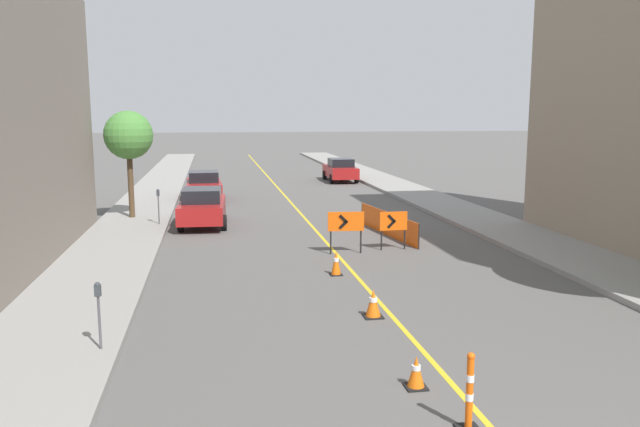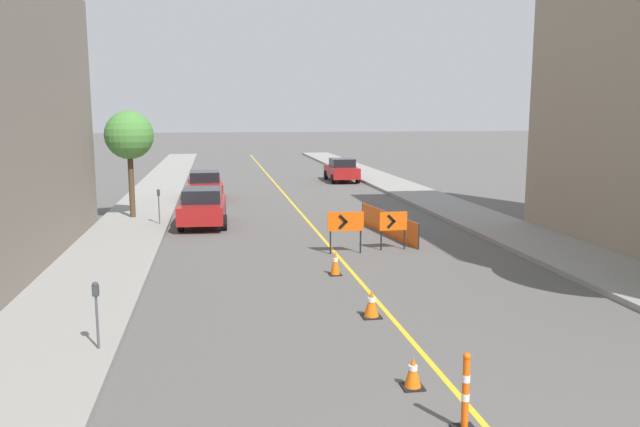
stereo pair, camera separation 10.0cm
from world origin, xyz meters
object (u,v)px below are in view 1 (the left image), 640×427
object	(u,v)px
parked_car_curb_mid	(204,186)
parked_car_curb_far	(340,170)
traffic_cone_second	(416,372)
traffic_cone_third	(373,303)
arrow_barricade_primary	(346,223)
parked_car_curb_near	(202,207)
delineator_post_front	(469,397)
parking_meter_far_curb	(158,199)
street_tree_left_near	(128,136)
parking_meter_near_curb	(98,302)
traffic_cone_fourth	(336,263)
arrow_barricade_secondary	(393,223)

from	to	relation	value
parked_car_curb_mid	parked_car_curb_far	xyz separation A→B (m)	(9.18, 7.97, 0.00)
traffic_cone_second	traffic_cone_third	xyz separation A→B (m)	(0.23, 3.79, 0.04)
arrow_barricade_primary	parked_car_curb_near	bearing A→B (deg)	133.11
traffic_cone_third	delineator_post_front	size ratio (longest dim) A/B	0.54
traffic_cone_second	parking_meter_far_curb	size ratio (longest dim) A/B	0.39
parked_car_curb_mid	parked_car_curb_far	world-z (taller)	same
arrow_barricade_primary	street_tree_left_near	size ratio (longest dim) A/B	0.31
parking_meter_near_curb	parking_meter_far_curb	distance (m)	13.96
parking_meter_far_curb	traffic_cone_third	bearing A→B (deg)	-65.08
traffic_cone_second	arrow_barricade_primary	bearing A→B (deg)	84.53
traffic_cone_second	delineator_post_front	world-z (taller)	delineator_post_front
traffic_cone_second	parked_car_curb_near	xyz separation A→B (m)	(-3.82, 16.56, 0.52)
parked_car_curb_mid	parking_meter_far_curb	distance (m)	8.22
parking_meter_near_curb	parked_car_curb_mid	bearing A→B (deg)	85.48
delineator_post_front	parked_car_curb_far	xyz separation A→B (m)	(5.02, 33.83, 0.27)
parked_car_curb_far	street_tree_left_near	size ratio (longest dim) A/B	0.94
arrow_barricade_primary	traffic_cone_second	bearing A→B (deg)	-90.17
parking_meter_far_curb	street_tree_left_near	bearing A→B (deg)	123.75
traffic_cone_second	street_tree_left_near	bearing A→B (deg)	110.68
traffic_cone_third	street_tree_left_near	size ratio (longest dim) A/B	0.14
parked_car_curb_mid	parking_meter_near_curb	size ratio (longest dim) A/B	3.26
parked_car_curb_near	parked_car_curb_mid	bearing A→B (deg)	92.91
traffic_cone_fourth	parking_meter_near_curb	size ratio (longest dim) A/B	0.54
traffic_cone_third	parked_car_curb_far	world-z (taller)	parked_car_curb_far
delineator_post_front	parking_meter_far_curb	distance (m)	18.80
parking_meter_near_curb	parking_meter_far_curb	world-z (taller)	parking_meter_far_curb
arrow_barricade_primary	parked_car_curb_mid	distance (m)	14.79
arrow_barricade_primary	arrow_barricade_secondary	world-z (taller)	arrow_barricade_primary
parking_meter_near_curb	arrow_barricade_primary	bearing A→B (deg)	50.59
parked_car_curb_near	parking_meter_far_curb	xyz separation A→B (m)	(-1.77, -0.25, 0.38)
arrow_barricade_primary	parked_car_curb_far	size ratio (longest dim) A/B	0.33
traffic_cone_fourth	parking_meter_far_curb	size ratio (longest dim) A/B	0.50
delineator_post_front	parking_meter_far_curb	world-z (taller)	parking_meter_far_curb
parked_car_curb_far	parking_meter_near_curb	distance (m)	31.88
parking_meter_near_curb	street_tree_left_near	world-z (taller)	street_tree_left_near
arrow_barricade_secondary	delineator_post_front	bearing A→B (deg)	-103.02
traffic_cone_second	arrow_barricade_primary	world-z (taller)	arrow_barricade_primary
traffic_cone_fourth	delineator_post_front	bearing A→B (deg)	-88.84
street_tree_left_near	delineator_post_front	bearing A→B (deg)	-70.01
parked_car_curb_mid	parking_meter_far_curb	world-z (taller)	parking_meter_far_curb
parked_car_curb_near	parked_car_curb_far	world-z (taller)	same
traffic_cone_third	parked_car_curb_near	distance (m)	13.41
parked_car_curb_far	street_tree_left_near	distance (m)	18.85
parked_car_curb_far	parking_meter_near_curb	bearing A→B (deg)	-109.16
parked_car_curb_near	traffic_cone_second	bearing A→B (deg)	-74.30
parked_car_curb_near	parked_car_curb_far	size ratio (longest dim) A/B	1.01
traffic_cone_second	arrow_barricade_secondary	xyz separation A→B (m)	(2.73, 10.68, 0.66)
traffic_cone_second	parking_meter_near_curb	world-z (taller)	parking_meter_near_curb
delineator_post_front	parked_car_curb_far	size ratio (longest dim) A/B	0.28
traffic_cone_third	parking_meter_far_curb	distance (m)	13.83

